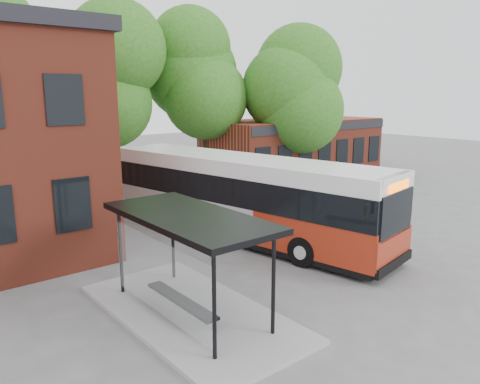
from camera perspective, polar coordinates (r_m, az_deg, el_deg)
ground at (r=16.79m, az=5.11°, el=-9.04°), size 100.00×100.00×0.00m
shop_row at (r=36.41m, az=6.65°, el=5.63°), size 14.00×6.20×4.00m
bus_shelter at (r=12.89m, az=-6.16°, el=-8.83°), size 3.60×7.00×2.90m
bike_rail at (r=29.88m, az=4.42°, el=0.76°), size 5.20×0.10×0.38m
tree_1 at (r=30.60m, az=-16.45°, el=10.03°), size 7.92×7.92×10.40m
tree_2 at (r=33.14m, az=-4.39°, el=11.12°), size 7.92×7.92×11.00m
tree_3 at (r=33.38m, az=6.83°, el=9.60°), size 7.04×7.04×9.28m
city_bus at (r=19.55m, az=0.25°, el=-0.71°), size 5.15×13.74×3.42m
bicycle_0 at (r=28.97m, az=0.55°, el=0.90°), size 1.64×0.68×0.84m
bicycle_1 at (r=29.33m, az=0.89°, el=1.09°), size 1.54×0.90×0.89m
bicycle_2 at (r=28.47m, az=2.78°, el=0.82°), size 1.96×1.31×0.97m
bicycle_3 at (r=29.44m, az=3.84°, el=1.33°), size 1.91×1.23×1.12m
bicycle_4 at (r=30.52m, az=4.84°, el=1.43°), size 1.67×0.81×0.84m
bicycle_5 at (r=30.93m, az=6.70°, el=1.69°), size 1.73×0.81×1.00m
bicycle_6 at (r=30.73m, az=5.12°, el=1.65°), size 2.01×1.17×1.00m
bicycle_7 at (r=31.28m, az=8.34°, el=1.66°), size 1.54×0.97×0.90m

